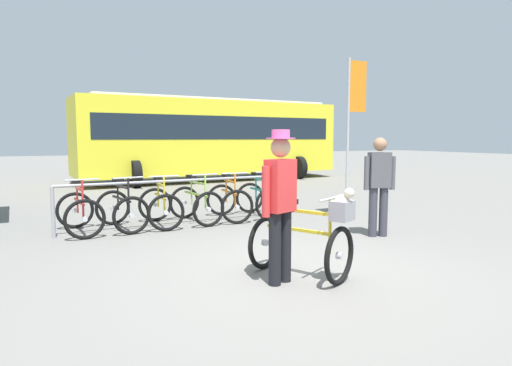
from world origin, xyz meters
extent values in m
plane|color=slate|center=(0.00, 0.00, 0.00)|extent=(80.00, 80.00, 0.00)
cylinder|color=#99999E|center=(-2.60, 3.24, 0.42)|extent=(0.06, 0.06, 0.85)
cylinder|color=#99999E|center=(1.95, 3.43, 0.42)|extent=(0.06, 0.06, 0.85)
cylinder|color=#99999E|center=(-0.32, 3.33, 0.85)|extent=(4.55, 0.24, 0.05)
torus|color=black|center=(-2.23, 3.94, 0.33)|extent=(0.66, 0.12, 0.66)
cylinder|color=#B7B7BC|center=(-2.23, 3.94, 0.33)|extent=(0.09, 0.07, 0.08)
torus|color=black|center=(-2.14, 2.93, 0.33)|extent=(0.66, 0.12, 0.66)
cylinder|color=#B7B7BC|center=(-2.14, 2.93, 0.33)|extent=(0.09, 0.07, 0.08)
cube|color=red|center=(-2.19, 3.43, 0.56)|extent=(0.12, 0.92, 0.04)
cube|color=red|center=(-2.18, 3.38, 0.78)|extent=(0.09, 0.61, 0.04)
cylinder|color=red|center=(-2.20, 3.62, 0.60)|extent=(0.03, 0.03, 0.55)
cube|color=black|center=(-2.20, 3.62, 0.88)|extent=(0.14, 0.25, 0.06)
cylinder|color=red|center=(-2.15, 3.05, 0.65)|extent=(0.03, 0.03, 0.63)
cylinder|color=#B7B7BC|center=(-2.15, 3.05, 0.96)|extent=(0.52, 0.07, 0.03)
torus|color=black|center=(-1.57, 3.97, 0.33)|extent=(0.66, 0.18, 0.66)
cylinder|color=#B7B7BC|center=(-1.57, 3.97, 0.33)|extent=(0.09, 0.07, 0.08)
torus|color=black|center=(-1.40, 2.96, 0.33)|extent=(0.66, 0.18, 0.66)
cylinder|color=#B7B7BC|center=(-1.40, 2.96, 0.33)|extent=(0.09, 0.07, 0.08)
cube|color=black|center=(-1.49, 3.46, 0.56)|extent=(0.19, 0.91, 0.04)
cube|color=black|center=(-1.48, 3.41, 0.78)|extent=(0.14, 0.61, 0.04)
cylinder|color=black|center=(-1.52, 3.64, 0.60)|extent=(0.03, 0.03, 0.55)
cube|color=black|center=(-1.52, 3.64, 0.88)|extent=(0.16, 0.26, 0.06)
cylinder|color=black|center=(-1.42, 3.08, 0.65)|extent=(0.03, 0.03, 0.63)
cylinder|color=#B7B7BC|center=(-1.42, 3.08, 0.96)|extent=(0.52, 0.12, 0.03)
torus|color=black|center=(-0.77, 4.00, 0.33)|extent=(0.66, 0.11, 0.66)
cylinder|color=#B7B7BC|center=(-0.77, 4.00, 0.33)|extent=(0.08, 0.07, 0.08)
torus|color=black|center=(-0.81, 2.98, 0.33)|extent=(0.66, 0.11, 0.66)
cylinder|color=#B7B7BC|center=(-0.81, 2.98, 0.33)|extent=(0.08, 0.07, 0.08)
cube|color=yellow|center=(-0.79, 3.49, 0.56)|extent=(0.07, 0.92, 0.04)
cube|color=yellow|center=(-0.79, 3.44, 0.78)|extent=(0.06, 0.61, 0.04)
cylinder|color=yellow|center=(-0.78, 3.68, 0.60)|extent=(0.03, 0.03, 0.55)
cube|color=black|center=(-0.78, 3.68, 0.88)|extent=(0.13, 0.24, 0.06)
cylinder|color=yellow|center=(-0.80, 3.11, 0.65)|extent=(0.03, 0.03, 0.63)
cylinder|color=#B7B7BC|center=(-0.80, 3.11, 0.96)|extent=(0.52, 0.05, 0.03)
torus|color=black|center=(-0.17, 4.03, 0.33)|extent=(0.66, 0.17, 0.66)
cylinder|color=#B7B7BC|center=(-0.17, 4.03, 0.33)|extent=(0.09, 0.07, 0.08)
torus|color=black|center=(-0.01, 3.02, 0.33)|extent=(0.66, 0.17, 0.66)
cylinder|color=#B7B7BC|center=(-0.01, 3.02, 0.33)|extent=(0.09, 0.07, 0.08)
cube|color=#9ED14C|center=(-0.09, 3.52, 0.56)|extent=(0.18, 0.91, 0.04)
cube|color=#9ED14C|center=(-0.08, 3.47, 0.78)|extent=(0.13, 0.61, 0.04)
cylinder|color=#9ED14C|center=(-0.12, 3.70, 0.60)|extent=(0.03, 0.03, 0.55)
cube|color=black|center=(-0.12, 3.70, 0.88)|extent=(0.16, 0.26, 0.06)
cylinder|color=#9ED14C|center=(-0.03, 3.14, 0.65)|extent=(0.03, 0.03, 0.63)
cylinder|color=#B7B7BC|center=(-0.03, 3.14, 0.96)|extent=(0.52, 0.11, 0.03)
torus|color=black|center=(0.65, 4.06, 0.33)|extent=(0.66, 0.11, 0.66)
cylinder|color=#B7B7BC|center=(0.65, 4.06, 0.33)|extent=(0.08, 0.07, 0.08)
torus|color=black|center=(0.58, 3.04, 0.33)|extent=(0.66, 0.11, 0.66)
cylinder|color=#B7B7BC|center=(0.58, 3.04, 0.33)|extent=(0.08, 0.07, 0.08)
cube|color=orange|center=(0.61, 3.55, 0.56)|extent=(0.10, 0.92, 0.04)
cube|color=orange|center=(0.61, 3.50, 0.78)|extent=(0.08, 0.61, 0.04)
cylinder|color=orange|center=(0.62, 3.74, 0.60)|extent=(0.03, 0.03, 0.55)
cube|color=black|center=(0.62, 3.74, 0.88)|extent=(0.14, 0.25, 0.06)
cylinder|color=orange|center=(0.58, 3.17, 0.65)|extent=(0.03, 0.03, 0.63)
cylinder|color=#B7B7BC|center=(0.58, 3.17, 0.96)|extent=(0.52, 0.06, 0.03)
torus|color=black|center=(1.32, 4.09, 0.33)|extent=(0.66, 0.09, 0.66)
cylinder|color=#B7B7BC|center=(1.32, 4.09, 0.33)|extent=(0.08, 0.06, 0.08)
torus|color=black|center=(1.30, 3.07, 0.33)|extent=(0.66, 0.09, 0.66)
cylinder|color=#B7B7BC|center=(1.30, 3.07, 0.33)|extent=(0.08, 0.06, 0.08)
cube|color=teal|center=(1.31, 3.58, 0.56)|extent=(0.05, 0.92, 0.04)
cube|color=teal|center=(1.31, 3.53, 0.78)|extent=(0.05, 0.61, 0.04)
cylinder|color=teal|center=(1.31, 3.77, 0.60)|extent=(0.03, 0.03, 0.55)
cube|color=black|center=(1.31, 3.77, 0.88)|extent=(0.12, 0.24, 0.06)
cylinder|color=teal|center=(1.30, 3.19, 0.65)|extent=(0.03, 0.03, 0.63)
cylinder|color=#B7B7BC|center=(1.30, 3.19, 0.96)|extent=(0.52, 0.04, 0.03)
torus|color=black|center=(-0.23, 0.27, 0.33)|extent=(0.61, 0.36, 0.66)
cylinder|color=#B7B7BC|center=(-0.23, 0.27, 0.33)|extent=(0.10, 0.09, 0.08)
torus|color=black|center=(0.24, -0.63, 0.33)|extent=(0.61, 0.36, 0.66)
cylinder|color=#B7B7BC|center=(0.24, -0.63, 0.33)|extent=(0.10, 0.09, 0.08)
cube|color=yellow|center=(0.01, -0.18, 0.56)|extent=(0.46, 0.83, 0.04)
cube|color=yellow|center=(0.03, -0.23, 0.78)|extent=(0.32, 0.56, 0.04)
cylinder|color=yellow|center=(-0.08, -0.02, 0.60)|extent=(0.03, 0.03, 0.55)
cube|color=black|center=(-0.08, -0.02, 0.88)|extent=(0.22, 0.27, 0.06)
cylinder|color=yellow|center=(0.19, -0.53, 0.65)|extent=(0.03, 0.03, 0.63)
cylinder|color=#B7B7BC|center=(0.19, -0.53, 0.96)|extent=(0.47, 0.27, 0.03)
cube|color=gray|center=(0.25, -0.65, 0.84)|extent=(0.32, 0.30, 0.22)
ellipsoid|color=beige|center=(0.25, -0.65, 0.94)|extent=(0.23, 0.23, 0.16)
sphere|color=beige|center=(0.29, -0.72, 1.04)|extent=(0.11, 0.11, 0.11)
cylinder|color=black|center=(-0.41, -0.33, 0.41)|extent=(0.14, 0.14, 0.82)
cylinder|color=black|center=(-0.24, -0.27, 0.41)|extent=(0.14, 0.14, 0.82)
cube|color=red|center=(-0.33, -0.30, 1.11)|extent=(0.39, 0.31, 0.58)
cylinder|color=red|center=(-0.54, -0.36, 1.06)|extent=(0.09, 0.09, 0.55)
cylinder|color=red|center=(-0.13, -0.20, 1.06)|extent=(0.09, 0.09, 0.55)
sphere|color=tan|center=(-0.33, -0.30, 1.53)|extent=(0.22, 0.22, 0.22)
cylinder|color=#E05999|center=(-0.33, -0.30, 1.63)|extent=(0.32, 0.32, 0.02)
cylinder|color=#E05999|center=(-0.33, -0.30, 1.68)|extent=(0.20, 0.20, 0.09)
cylinder|color=#383842|center=(2.36, 1.04, 0.41)|extent=(0.14, 0.14, 0.82)
cylinder|color=#383842|center=(2.19, 1.10, 0.41)|extent=(0.14, 0.14, 0.82)
cube|color=#4C4C51|center=(2.28, 1.07, 1.11)|extent=(0.39, 0.30, 0.58)
cylinder|color=#4C4C51|center=(2.48, 0.98, 1.06)|extent=(0.09, 0.09, 0.55)
cylinder|color=#4C4C51|center=(2.06, 1.12, 1.06)|extent=(0.09, 0.09, 0.55)
sphere|color=#9E7051|center=(2.28, 1.07, 1.53)|extent=(0.22, 0.22, 0.22)
cube|color=#3366B2|center=(2.33, 1.22, 1.13)|extent=(0.29, 0.22, 0.40)
cube|color=yellow|center=(3.10, 11.54, 1.65)|extent=(10.15, 3.18, 2.70)
cube|color=#19232D|center=(3.10, 11.54, 2.00)|extent=(9.35, 3.14, 0.84)
cube|color=silver|center=(3.10, 11.54, 3.04)|extent=(9.13, 2.86, 0.08)
cylinder|color=black|center=(-0.05, 10.07, 0.45)|extent=(0.31, 0.91, 0.90)
cylinder|color=black|center=(-0.22, 12.56, 0.45)|extent=(0.31, 0.91, 0.90)
cylinder|color=black|center=(6.43, 10.51, 0.45)|extent=(0.31, 0.91, 0.90)
cylinder|color=black|center=(6.26, 13.01, 0.45)|extent=(0.31, 0.91, 0.90)
cylinder|color=#B2B2B7|center=(2.77, 2.58, 1.60)|extent=(0.05, 0.05, 3.20)
cube|color=orange|center=(2.99, 2.58, 2.65)|extent=(0.40, 0.03, 1.00)
camera|label=1|loc=(-2.64, -4.52, 1.63)|focal=30.70mm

